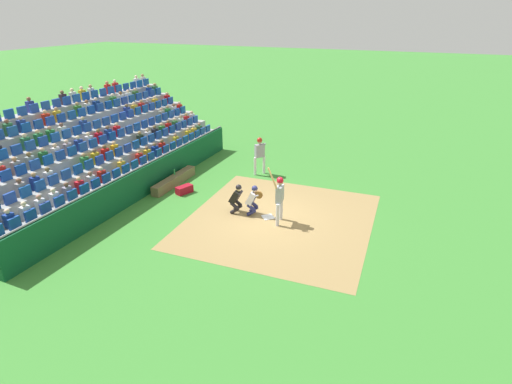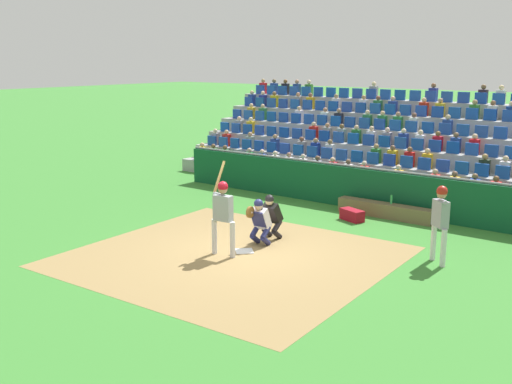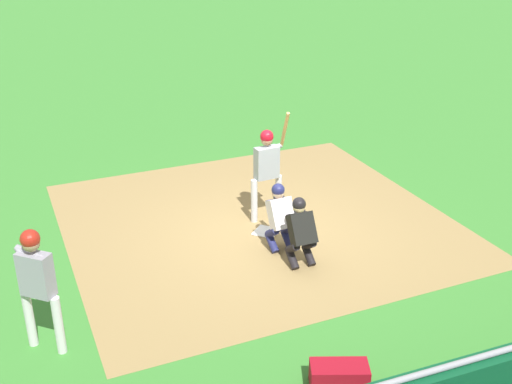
% 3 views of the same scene
% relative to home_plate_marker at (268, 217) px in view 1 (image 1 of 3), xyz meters
% --- Properties ---
extents(ground_plane, '(160.00, 160.00, 0.00)m').
position_rel_home_plate_marker_xyz_m(ground_plane, '(0.00, 0.00, -0.02)').
color(ground_plane, '#398030').
extents(infield_dirt_patch, '(7.61, 7.20, 0.01)m').
position_rel_home_plate_marker_xyz_m(infield_dirt_patch, '(0.00, 0.50, -0.01)').
color(infield_dirt_patch, olive).
rests_on(infield_dirt_patch, ground_plane).
extents(home_plate_marker, '(0.62, 0.62, 0.02)m').
position_rel_home_plate_marker_xyz_m(home_plate_marker, '(0.00, 0.00, 0.00)').
color(home_plate_marker, white).
rests_on(home_plate_marker, infield_dirt_patch).
extents(batter_at_plate, '(0.68, 0.54, 2.31)m').
position_rel_home_plate_marker_xyz_m(batter_at_plate, '(0.23, 0.54, 1.17)').
color(batter_at_plate, silver).
rests_on(batter_at_plate, ground_plane).
extents(catcher_crouching, '(0.49, 0.74, 1.28)m').
position_rel_home_plate_marker_xyz_m(catcher_crouching, '(0.01, -0.64, 0.70)').
color(catcher_crouching, navy).
rests_on(catcher_crouching, ground_plane).
extents(home_plate_umpire, '(0.47, 0.50, 1.26)m').
position_rel_home_plate_marker_xyz_m(home_plate_umpire, '(0.11, -1.31, 0.67)').
color(home_plate_umpire, black).
rests_on(home_plate_umpire, ground_plane).
extents(dugout_wall, '(14.12, 0.24, 1.40)m').
position_rel_home_plate_marker_xyz_m(dugout_wall, '(0.00, -5.81, 0.66)').
color(dugout_wall, '#0D4A28').
rests_on(dugout_wall, ground_plane).
extents(dugout_bench, '(3.06, 0.40, 0.44)m').
position_rel_home_plate_marker_xyz_m(dugout_bench, '(-1.34, -5.26, 0.20)').
color(dugout_bench, brown).
rests_on(dugout_bench, ground_plane).
extents(water_bottle_on_bench, '(0.07, 0.07, 0.28)m').
position_rel_home_plate_marker_xyz_m(water_bottle_on_bench, '(-1.50, -5.33, 0.56)').
color(water_bottle_on_bench, green).
rests_on(water_bottle_on_bench, dugout_bench).
extents(equipment_duffel_bag, '(0.84, 0.60, 0.34)m').
position_rel_home_plate_marker_xyz_m(equipment_duffel_bag, '(-0.72, -4.32, 0.15)').
color(equipment_duffel_bag, maroon).
rests_on(equipment_duffel_bag, ground_plane).
extents(on_deck_batter, '(0.55, 0.52, 1.89)m').
position_rel_home_plate_marker_xyz_m(on_deck_batter, '(-4.20, -2.13, 1.16)').
color(on_deck_batter, silver).
rests_on(on_deck_batter, ground_plane).
extents(bleacher_stand, '(18.23, 5.27, 3.82)m').
position_rel_home_plate_marker_xyz_m(bleacher_stand, '(-0.01, -10.46, 1.15)').
color(bleacher_stand, '#949795').
rests_on(bleacher_stand, ground_plane).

